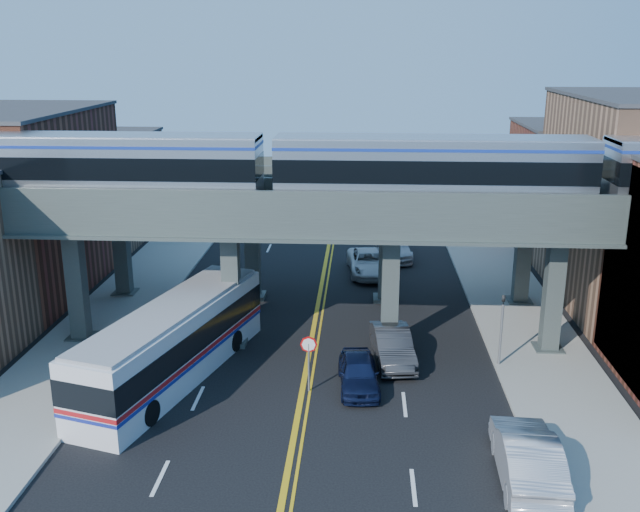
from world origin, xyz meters
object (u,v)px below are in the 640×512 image
object	(u,v)px
traffic_signal	(502,322)
car_lane_d	(393,246)
stop_sign	(309,355)
transit_train	(432,169)
car_lane_c	(369,262)
car_lane_b	(392,346)
transit_bus	(173,343)
car_parked_curb	(527,457)
car_lane_a	(359,373)

from	to	relation	value
traffic_signal	car_lane_d	xyz separation A→B (m)	(-4.36, 18.24, -1.47)
stop_sign	traffic_signal	distance (m)	9.41
transit_train	stop_sign	distance (m)	10.54
traffic_signal	car_lane_c	bearing A→B (deg)	113.43
car_lane_b	car_lane_d	size ratio (longest dim) A/B	0.86
transit_train	traffic_signal	bearing A→B (deg)	-30.48
transit_bus	car_lane_c	size ratio (longest dim) A/B	2.36
stop_sign	car_lane_b	world-z (taller)	stop_sign
transit_bus	car_lane_c	world-z (taller)	transit_bus
car_lane_b	car_lane_c	bearing A→B (deg)	87.87
car_lane_b	transit_train	bearing A→B (deg)	37.75
transit_train	transit_bus	xyz separation A→B (m)	(-11.81, -4.01, -7.51)
transit_train	car_parked_curb	xyz separation A→B (m)	(2.70, -11.30, -8.30)
car_parked_curb	transit_bus	bearing A→B (deg)	-24.66
car_lane_b	car_lane_c	size ratio (longest dim) A/B	0.88
stop_sign	traffic_signal	size ratio (longest dim) A/B	0.64
car_lane_c	transit_train	bearing A→B (deg)	-83.06
car_lane_d	car_lane_c	bearing A→B (deg)	-118.90
stop_sign	car_lane_a	world-z (taller)	stop_sign
car_lane_a	car_lane_b	distance (m)	3.32
stop_sign	car_parked_curb	xyz separation A→B (m)	(8.20, -6.30, -0.83)
transit_bus	car_lane_b	distance (m)	10.44
car_lane_a	car_lane_b	world-z (taller)	car_lane_b
traffic_signal	car_parked_curb	distance (m)	9.42
transit_bus	car_lane_b	size ratio (longest dim) A/B	2.68
transit_train	car_parked_curb	bearing A→B (deg)	-76.57
transit_bus	car_lane_d	xyz separation A→B (m)	(10.85, 20.25, -0.89)
transit_train	car_parked_curb	world-z (taller)	transit_train
traffic_signal	car_lane_d	distance (m)	18.81
stop_sign	transit_bus	bearing A→B (deg)	171.08
stop_sign	car_lane_b	size ratio (longest dim) A/B	0.53
car_lane_a	car_parked_curb	size ratio (longest dim) A/B	0.77
car_lane_c	car_lane_d	size ratio (longest dim) A/B	0.98
transit_train	transit_bus	distance (m)	14.56
traffic_signal	car_lane_d	size ratio (longest dim) A/B	0.72
transit_bus	car_lane_a	bearing A→B (deg)	-77.42
traffic_signal	transit_bus	xyz separation A→B (m)	(-15.21, -2.01, -0.58)
car_lane_c	car_lane_d	distance (m)	4.39
transit_train	car_lane_b	size ratio (longest dim) A/B	9.32
traffic_signal	car_lane_a	size ratio (longest dim) A/B	0.95
car_lane_d	car_parked_curb	distance (m)	27.78
transit_bus	car_lane_c	bearing A→B (deg)	-12.94
transit_bus	car_lane_d	distance (m)	22.99
car_lane_c	car_parked_curb	world-z (taller)	car_parked_curb
transit_train	car_lane_c	distance (m)	15.13
traffic_signal	car_lane_b	distance (m)	5.30
stop_sign	car_lane_d	bearing A→B (deg)	77.95
transit_bus	car_lane_c	distance (m)	18.62
traffic_signal	transit_bus	bearing A→B (deg)	-172.47
car_lane_a	car_lane_c	size ratio (longest dim) A/B	0.77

